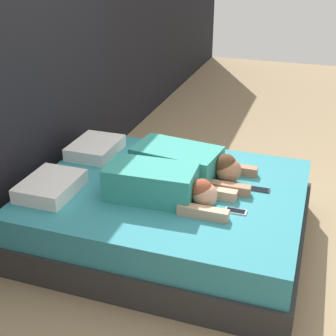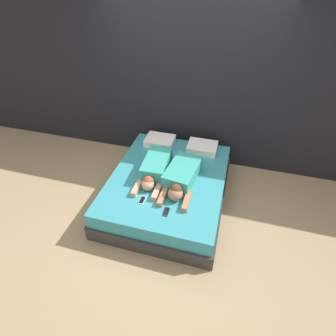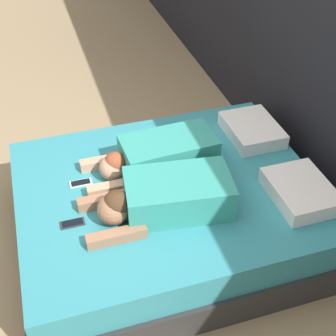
% 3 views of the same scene
% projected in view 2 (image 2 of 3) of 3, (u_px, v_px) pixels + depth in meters
% --- Properties ---
extents(ground_plane, '(12.00, 12.00, 0.00)m').
position_uv_depth(ground_plane, '(168.00, 199.00, 3.98)').
color(ground_plane, '#9E8460').
extents(wall_back, '(12.00, 0.06, 2.60)m').
position_uv_depth(wall_back, '(188.00, 87.00, 4.01)').
color(wall_back, black).
rests_on(wall_back, ground_plane).
extents(bed, '(1.63, 2.00, 0.45)m').
position_uv_depth(bed, '(168.00, 188.00, 3.84)').
color(bed, '#2D2D2D').
rests_on(bed, ground_plane).
extents(pillow_head_left, '(0.46, 0.36, 0.11)m').
position_uv_depth(pillow_head_left, '(160.00, 141.00, 4.30)').
color(pillow_head_left, white).
rests_on(pillow_head_left, bed).
extents(pillow_head_right, '(0.46, 0.36, 0.11)m').
position_uv_depth(pillow_head_right, '(202.00, 147.00, 4.15)').
color(pillow_head_right, white).
rests_on(pillow_head_right, bed).
extents(person_left, '(0.35, 0.89, 0.23)m').
position_uv_depth(person_left, '(155.00, 169.00, 3.65)').
color(person_left, teal).
rests_on(person_left, bed).
extents(person_right, '(0.45, 0.94, 0.22)m').
position_uv_depth(person_right, '(181.00, 177.00, 3.52)').
color(person_right, teal).
rests_on(person_right, bed).
extents(cell_phone_left, '(0.06, 0.14, 0.01)m').
position_uv_depth(cell_phone_left, '(142.00, 200.00, 3.33)').
color(cell_phone_left, silver).
rests_on(cell_phone_left, bed).
extents(cell_phone_right, '(0.06, 0.14, 0.01)m').
position_uv_depth(cell_phone_right, '(166.00, 212.00, 3.18)').
color(cell_phone_right, '#2D2D33').
rests_on(cell_phone_right, bed).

